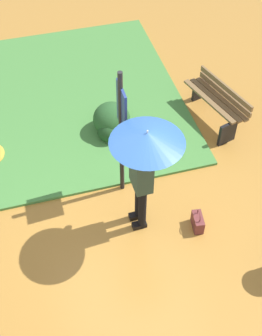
{
  "coord_description": "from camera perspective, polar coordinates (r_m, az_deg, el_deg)",
  "views": [
    {
      "loc": [
        3.79,
        -1.06,
        5.88
      ],
      "look_at": [
        -0.59,
        0.16,
        0.85
      ],
      "focal_mm": 49.85,
      "sensor_mm": 36.0,
      "label": 1
    }
  ],
  "objects": [
    {
      "name": "ground_plane",
      "position": [
        7.08,
        0.01,
        -8.3
      ],
      "size": [
        18.0,
        18.0,
        0.0
      ],
      "primitive_type": "plane",
      "color": "#B27A33"
    },
    {
      "name": "grass_verge",
      "position": [
        9.32,
        -6.83,
        8.56
      ],
      "size": [
        4.8,
        4.0,
        0.05
      ],
      "color": "#47843D",
      "rests_on": "ground_plane"
    },
    {
      "name": "person_with_umbrella",
      "position": [
        5.99,
        1.66,
        1.58
      ],
      "size": [
        0.96,
        0.96,
        2.04
      ],
      "color": "black",
      "rests_on": "ground_plane"
    },
    {
      "name": "info_sign_post",
      "position": [
        6.6,
        -1.15,
        5.66
      ],
      "size": [
        0.44,
        0.07,
        2.3
      ],
      "color": "black",
      "rests_on": "ground_plane"
    },
    {
      "name": "handbag",
      "position": [
        7.14,
        8.15,
        -6.52
      ],
      "size": [
        0.32,
        0.18,
        0.37
      ],
      "color": "brown",
      "rests_on": "ground_plane"
    },
    {
      "name": "park_bench",
      "position": [
        8.7,
        10.44,
        7.96
      ],
      "size": [
        1.44,
        0.74,
        0.75
      ],
      "color": "black",
      "rests_on": "ground_plane"
    },
    {
      "name": "shrub_cluster",
      "position": [
        8.35,
        -2.45,
        5.71
      ],
      "size": [
        0.73,
        0.67,
        0.6
      ],
      "color": "#285628",
      "rests_on": "ground_plane"
    }
  ]
}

